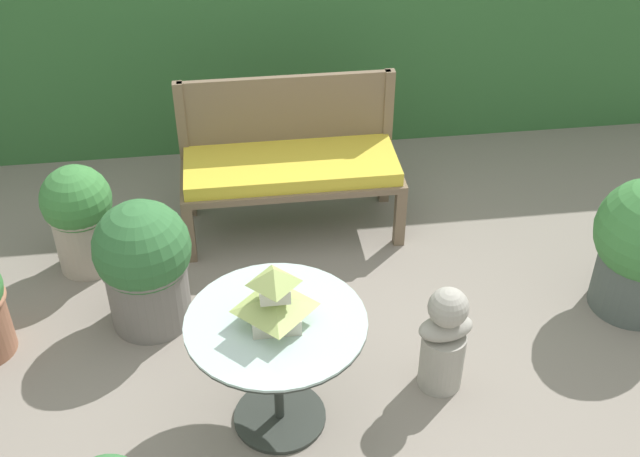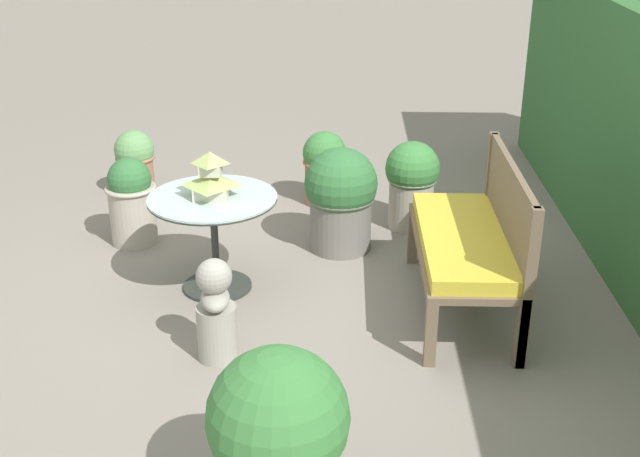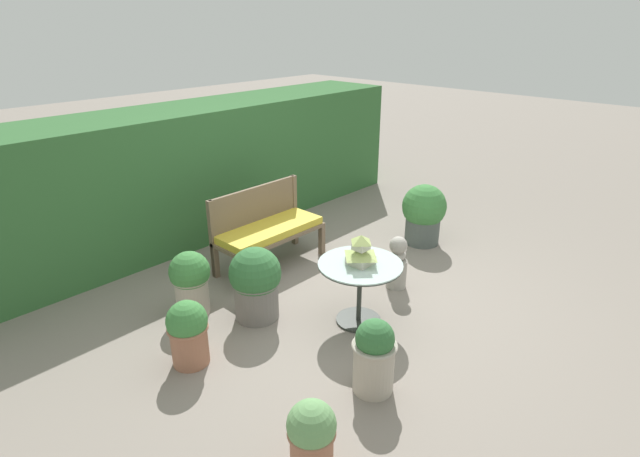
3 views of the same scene
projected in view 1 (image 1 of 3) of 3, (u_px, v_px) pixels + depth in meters
name	position (u px, v px, depth m)	size (l,w,h in m)	color
ground	(332.00, 366.00, 3.92)	(30.00, 30.00, 0.00)	gray
foliage_hedge_back	(279.00, 6.00, 5.56)	(6.40, 1.09, 1.62)	#336633
garden_bench	(291.00, 171.00, 4.60)	(1.26, 0.52, 0.48)	brown
bench_backrest	(286.00, 117.00, 4.66)	(1.26, 0.06, 0.88)	brown
patio_table	(277.00, 343.00, 3.38)	(0.76, 0.76, 0.60)	#2D332D
pagoda_birdhouse	(275.00, 299.00, 3.23)	(0.27, 0.27, 0.28)	beige
garden_bust	(444.00, 341.00, 3.67)	(0.28, 0.21, 0.57)	#A39E93
potted_plant_patio_mid	(79.00, 215.00, 4.35)	(0.38, 0.38, 0.64)	#ADA393
potted_plant_hedge_corner	(144.00, 264.00, 3.98)	(0.49, 0.49, 0.71)	slate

